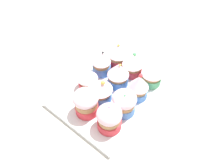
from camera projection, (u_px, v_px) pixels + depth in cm
name	position (u px, v px, depth cm)	size (l,w,h in cm)	color
ground_plane	(112.00, 97.00, 62.96)	(180.00, 180.00, 3.00)	beige
baking_tray	(112.00, 93.00, 61.42)	(30.49, 23.78, 1.20)	silver
cupcake_0	(118.00, 54.00, 66.37)	(6.42, 6.42, 7.44)	#D1333D
cupcake_1	(101.00, 63.00, 63.42)	(5.59, 5.59, 7.88)	#477AC6
cupcake_2	(87.00, 78.00, 59.21)	(5.77, 5.77, 7.12)	#D1333D
cupcake_3	(133.00, 64.00, 63.28)	(6.22, 6.22, 7.44)	#D1333D
cupcake_4	(118.00, 74.00, 60.08)	(6.17, 6.17, 7.84)	#477AC6
cupcake_5	(100.00, 90.00, 56.73)	(6.62, 6.62, 7.02)	#477AC6
cupcake_6	(86.00, 102.00, 53.41)	(6.46, 6.46, 7.50)	#D1333D
cupcake_7	(152.00, 74.00, 60.56)	(6.10, 6.10, 7.10)	#4C9E6B
cupcake_8	(138.00, 86.00, 56.98)	(5.46, 5.46, 8.02)	#477AC6
cupcake_9	(124.00, 102.00, 53.73)	(6.17, 6.17, 7.26)	#477AC6
cupcake_10	(109.00, 118.00, 50.52)	(6.09, 6.09, 7.53)	#D1333D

